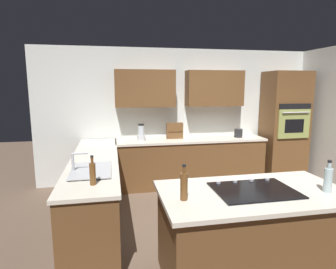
% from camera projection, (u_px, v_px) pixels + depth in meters
% --- Properties ---
extents(ground_plane, '(14.00, 14.00, 0.00)m').
position_uv_depth(ground_plane, '(231.00, 225.00, 3.90)').
color(ground_plane, brown).
extents(wall_back, '(6.00, 0.44, 2.60)m').
position_uv_depth(wall_back, '(188.00, 109.00, 5.63)').
color(wall_back, silver).
rests_on(wall_back, ground).
extents(lower_cabinets_back, '(2.80, 0.60, 0.86)m').
position_uv_depth(lower_cabinets_back, '(191.00, 163.00, 5.48)').
color(lower_cabinets_back, brown).
rests_on(lower_cabinets_back, ground).
extents(countertop_back, '(2.84, 0.64, 0.04)m').
position_uv_depth(countertop_back, '(191.00, 140.00, 5.40)').
color(countertop_back, silver).
rests_on(countertop_back, lower_cabinets_back).
extents(lower_cabinets_side, '(0.60, 2.90, 0.86)m').
position_uv_depth(lower_cabinets_side, '(96.00, 190.00, 4.02)').
color(lower_cabinets_side, brown).
rests_on(lower_cabinets_side, ground).
extents(countertop_side, '(0.64, 2.94, 0.04)m').
position_uv_depth(countertop_side, '(94.00, 159.00, 3.94)').
color(countertop_side, silver).
rests_on(countertop_side, lower_cabinets_side).
extents(island_base, '(1.72, 0.89, 0.86)m').
position_uv_depth(island_base, '(252.00, 236.00, 2.78)').
color(island_base, brown).
rests_on(island_base, ground).
extents(island_top, '(1.80, 0.97, 0.04)m').
position_uv_depth(island_top, '(254.00, 193.00, 2.70)').
color(island_top, silver).
rests_on(island_top, island_base).
extents(wall_oven, '(0.80, 0.66, 2.17)m').
position_uv_depth(wall_oven, '(284.00, 126.00, 5.73)').
color(wall_oven, brown).
rests_on(wall_oven, ground).
extents(sink_unit, '(0.46, 0.70, 0.23)m').
position_uv_depth(sink_unit, '(90.00, 170.00, 3.32)').
color(sink_unit, '#515456').
rests_on(sink_unit, countertop_side).
extents(cooktop, '(0.76, 0.56, 0.03)m').
position_uv_depth(cooktop, '(254.00, 190.00, 2.70)').
color(cooktop, black).
rests_on(cooktop, island_top).
extents(blender, '(0.15, 0.15, 0.31)m').
position_uv_depth(blender, '(141.00, 134.00, 5.16)').
color(blender, silver).
rests_on(blender, countertop_back).
extents(spice_rack, '(0.31, 0.11, 0.30)m').
position_uv_depth(spice_rack, '(175.00, 131.00, 5.39)').
color(spice_rack, brown).
rests_on(spice_rack, countertop_back).
extents(kettle, '(0.16, 0.16, 0.17)m').
position_uv_depth(kettle, '(238.00, 133.00, 5.54)').
color(kettle, '#262628').
rests_on(kettle, countertop_back).
extents(dish_soap_bottle, '(0.06, 0.06, 0.30)m').
position_uv_depth(dish_soap_bottle, '(93.00, 173.00, 2.85)').
color(dish_soap_bottle, brown).
rests_on(dish_soap_bottle, countertop_side).
extents(oil_bottle, '(0.07, 0.07, 0.32)m').
position_uv_depth(oil_bottle, '(184.00, 185.00, 2.47)').
color(oil_bottle, brown).
rests_on(oil_bottle, island_top).
extents(second_bottle, '(0.08, 0.08, 0.31)m').
position_uv_depth(second_bottle, '(328.00, 179.00, 2.65)').
color(second_bottle, silver).
rests_on(second_bottle, island_top).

